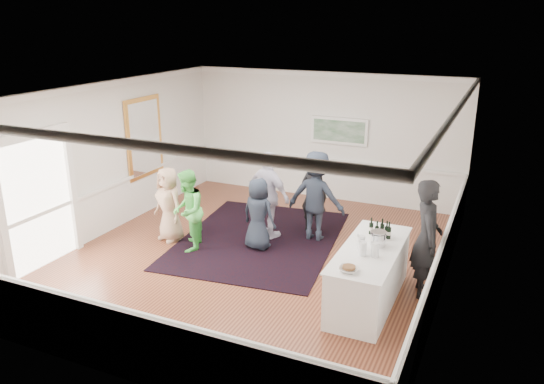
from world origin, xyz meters
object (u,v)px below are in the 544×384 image
at_px(guest_lilac, 268,196).
at_px(nut_bowl, 349,269).
at_px(guest_green, 188,211).
at_px(guest_dark_b, 314,196).
at_px(serving_table, 369,275).
at_px(bartender, 427,238).
at_px(guest_navy, 258,214).
at_px(guest_dark_a, 316,196).
at_px(ice_bucket, 378,239).
at_px(guest_tan, 169,204).

bearing_deg(guest_lilac, nut_bowl, 151.87).
relative_size(guest_green, guest_dark_b, 1.00).
height_order(serving_table, bartender, bartender).
xyz_separation_m(guest_lilac, guest_navy, (0.05, -0.59, -0.20)).
distance_m(guest_green, guest_dark_b, 2.71).
distance_m(guest_green, guest_navy, 1.39).
bearing_deg(guest_dark_a, guest_lilac, 20.20).
bearing_deg(guest_dark_b, guest_green, 52.73).
bearing_deg(guest_dark_a, guest_dark_b, -62.80).
relative_size(bartender, guest_lilac, 1.08).
relative_size(guest_lilac, nut_bowl, 6.49).
height_order(guest_dark_a, guest_dark_b, guest_dark_a).
bearing_deg(guest_lilac, ice_bucket, 167.53).
height_order(guest_green, guest_dark_a, guest_dark_a).
distance_m(bartender, guest_green, 4.57).
xyz_separation_m(guest_lilac, ice_bucket, (2.67, -1.62, 0.13)).
bearing_deg(guest_navy, guest_tan, 20.25).
height_order(guest_dark_b, ice_bucket, guest_dark_b).
xyz_separation_m(bartender, guest_lilac, (-3.36, 1.11, -0.07)).
bearing_deg(nut_bowl, ice_bucket, 80.71).
xyz_separation_m(bartender, guest_tan, (-5.18, 0.15, -0.22)).
relative_size(guest_tan, guest_navy, 1.07).
bearing_deg(guest_green, guest_dark_b, 111.24).
xyz_separation_m(bartender, guest_navy, (-3.31, 0.52, -0.27)).
height_order(bartender, guest_navy, bartender).
bearing_deg(guest_navy, guest_dark_a, -124.44).
bearing_deg(bartender, guest_lilac, 56.10).
bearing_deg(guest_navy, ice_bucket, 167.65).
xyz_separation_m(guest_tan, guest_lilac, (1.82, 0.96, 0.15)).
relative_size(guest_dark_b, guest_navy, 1.12).
distance_m(guest_tan, guest_green, 0.66).
xyz_separation_m(serving_table, guest_dark_b, (-1.85, 2.45, 0.34)).
bearing_deg(bartender, guest_dark_b, 39.88).
relative_size(guest_green, guest_dark_a, 0.87).
distance_m(bartender, guest_lilac, 3.54).
height_order(guest_dark_a, guest_navy, guest_dark_a).
bearing_deg(guest_green, serving_table, 58.77).
xyz_separation_m(guest_lilac, guest_dark_a, (0.92, 0.34, 0.01)).
distance_m(guest_green, guest_dark_a, 2.63).
bearing_deg(guest_dark_b, ice_bucket, 138.62).
distance_m(guest_green, nut_bowl, 3.99).
distance_m(guest_tan, nut_bowl, 4.65).
distance_m(serving_table, guest_tan, 4.50).
bearing_deg(guest_lilac, guest_tan, 46.48).
height_order(serving_table, guest_navy, guest_navy).
relative_size(guest_tan, guest_green, 0.96).
bearing_deg(guest_dark_a, ice_bucket, 132.06).
xyz_separation_m(guest_tan, ice_bucket, (4.49, -0.67, 0.28)).
relative_size(serving_table, guest_dark_b, 1.43).
distance_m(ice_bucket, nut_bowl, 1.07).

